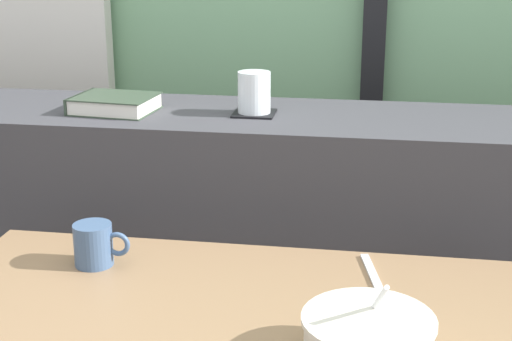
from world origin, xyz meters
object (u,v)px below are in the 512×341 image
Objects in this scene: juice_glass at (254,95)px; soup_bowl at (368,341)px; coaster_square at (254,113)px; closed_book at (114,104)px; ceramic_mug at (94,245)px; fork_utensil at (372,273)px.

juice_glass is 0.49× the size of soup_bowl.
coaster_square is 0.05m from juice_glass.
closed_book is 0.49m from ceramic_mug.
coaster_square is 0.59× the size of fork_utensil.
soup_bowl is 1.20× the size of fork_utensil.
fork_utensil is (0.00, 0.32, -0.04)m from soup_bowl.
fork_utensil is (0.30, -0.43, -0.20)m from coaster_square.
juice_glass is at bearing 3.93° from closed_book.
fork_utensil is at bearing 89.30° from soup_bowl.
soup_bowl is at bearing -68.45° from juice_glass.
fork_utensil is at bearing -55.26° from coaster_square.
juice_glass is 0.58m from fork_utensil.
juice_glass is 0.35m from closed_book.
juice_glass reaches higher than soup_bowl.
fork_utensil is (0.64, -0.41, -0.22)m from closed_book.
soup_bowl is at bearing -102.29° from fork_utensil.
soup_bowl is 0.32m from fork_utensil.
juice_glass is 0.88× the size of ceramic_mug.
juice_glass is 0.57m from ceramic_mug.
juice_glass is (-0.00, 0.00, 0.05)m from coaster_square.
soup_bowl reaches higher than ceramic_mug.
fork_utensil is (0.30, -0.43, -0.25)m from juice_glass.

